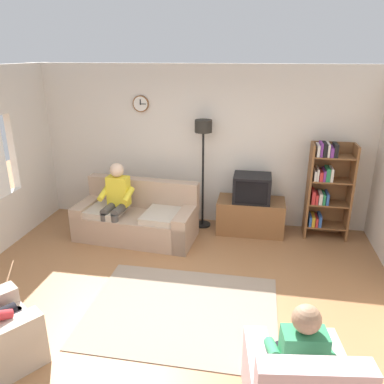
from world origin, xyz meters
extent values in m
plane|color=#9E6B42|center=(0.00, 0.00, 0.00)|extent=(12.00, 12.00, 0.00)
cube|color=silver|center=(0.00, 2.66, 1.35)|extent=(6.20, 0.12, 2.70)
cylinder|color=brown|center=(-1.05, 2.58, 2.05)|extent=(0.28, 0.03, 0.28)
cylinder|color=white|center=(-1.05, 2.56, 2.05)|extent=(0.24, 0.01, 0.24)
cube|color=black|center=(-1.05, 2.56, 2.08)|extent=(0.02, 0.01, 0.09)
cube|color=black|center=(-1.01, 2.56, 2.05)|extent=(0.11, 0.01, 0.01)
cube|color=silver|center=(-2.86, 2.10, 1.40)|extent=(0.12, 1.10, 1.20)
cube|color=tan|center=(-0.94, 1.69, 0.21)|extent=(1.96, 0.99, 0.42)
cube|color=tan|center=(-0.91, 2.05, 0.66)|extent=(1.91, 0.35, 0.48)
cube|color=tan|center=(-0.10, 1.62, 0.28)|extent=(0.29, 0.86, 0.56)
cube|color=tan|center=(-1.77, 1.76, 0.28)|extent=(0.29, 0.86, 0.56)
cube|color=#BCAD99|center=(-0.44, 1.60, 0.47)|extent=(0.65, 0.73, 0.10)
cube|color=#BCAD99|center=(-1.44, 1.68, 0.47)|extent=(0.65, 0.73, 0.10)
cube|color=brown|center=(0.88, 2.25, 0.28)|extent=(1.10, 0.56, 0.57)
cube|color=black|center=(0.88, 2.51, 0.31)|extent=(1.10, 0.04, 0.03)
cube|color=black|center=(0.88, 2.23, 0.79)|extent=(0.60, 0.48, 0.44)
cube|color=black|center=(0.88, 1.98, 0.79)|extent=(0.50, 0.01, 0.36)
cube|color=brown|center=(1.77, 2.30, 0.78)|extent=(0.04, 0.36, 1.55)
cube|color=brown|center=(2.41, 2.30, 0.78)|extent=(0.04, 0.36, 1.55)
cube|color=brown|center=(2.09, 2.47, 0.78)|extent=(0.64, 0.02, 1.55)
cube|color=brown|center=(2.09, 2.30, 0.19)|extent=(0.60, 0.34, 0.02)
cube|color=#2D59A5|center=(1.84, 2.28, 0.29)|extent=(0.04, 0.28, 0.16)
cube|color=gold|center=(1.89, 2.28, 0.29)|extent=(0.05, 0.28, 0.17)
cube|color=red|center=(1.95, 2.28, 0.28)|extent=(0.04, 0.28, 0.15)
cube|color=#2D59A5|center=(2.00, 2.28, 0.30)|extent=(0.05, 0.28, 0.18)
cube|color=brown|center=(2.09, 2.30, 0.58)|extent=(0.60, 0.34, 0.02)
cube|color=red|center=(1.85, 2.28, 0.70)|extent=(0.05, 0.28, 0.21)
cube|color=red|center=(1.91, 2.28, 0.67)|extent=(0.04, 0.28, 0.16)
cube|color=silver|center=(1.96, 2.28, 0.68)|extent=(0.05, 0.28, 0.18)
cube|color=#267F4C|center=(2.01, 2.28, 0.68)|extent=(0.04, 0.28, 0.17)
cube|color=#2D59A5|center=(2.07, 2.28, 0.68)|extent=(0.04, 0.28, 0.18)
cube|color=brown|center=(2.09, 2.30, 0.97)|extent=(0.60, 0.34, 0.02)
cube|color=silver|center=(1.84, 2.28, 1.06)|extent=(0.03, 0.28, 0.16)
cube|color=silver|center=(1.88, 2.28, 1.07)|extent=(0.03, 0.28, 0.19)
cube|color=red|center=(1.93, 2.28, 1.05)|extent=(0.05, 0.28, 0.15)
cube|color=#72338C|center=(1.98, 2.28, 1.07)|extent=(0.03, 0.28, 0.17)
cube|color=#267F4C|center=(2.03, 2.28, 1.08)|extent=(0.06, 0.28, 0.21)
cube|color=silver|center=(2.08, 2.28, 1.08)|extent=(0.04, 0.28, 0.20)
cube|color=brown|center=(2.09, 2.30, 1.36)|extent=(0.60, 0.34, 0.02)
cube|color=silver|center=(1.85, 2.28, 1.45)|extent=(0.04, 0.28, 0.17)
cube|color=#72338C|center=(1.89, 2.28, 1.47)|extent=(0.03, 0.28, 0.20)
cube|color=black|center=(1.94, 2.28, 1.47)|extent=(0.05, 0.28, 0.20)
cube|color=silver|center=(1.99, 2.28, 1.47)|extent=(0.03, 0.28, 0.20)
cube|color=#72338C|center=(2.04, 2.28, 1.44)|extent=(0.05, 0.28, 0.15)
cube|color=black|center=(2.10, 2.28, 1.47)|extent=(0.06, 0.28, 0.20)
cylinder|color=black|center=(0.05, 2.35, 0.01)|extent=(0.28, 0.28, 0.03)
cylinder|color=black|center=(0.05, 2.35, 0.85)|extent=(0.04, 0.04, 1.70)
cylinder|color=black|center=(0.05, 2.35, 1.75)|extent=(0.28, 0.28, 0.20)
cube|color=#BCAD99|center=(-1.24, -1.31, 0.28)|extent=(0.62, 0.77, 0.56)
cube|color=gray|center=(0.18, -0.04, 0.01)|extent=(2.20, 1.70, 0.01)
cube|color=yellow|center=(-1.22, 1.74, 0.78)|extent=(0.36, 0.23, 0.48)
sphere|color=beige|center=(-1.22, 1.73, 1.13)|extent=(0.22, 0.22, 0.22)
cylinder|color=#4C4742|center=(-1.14, 1.54, 0.54)|extent=(0.16, 0.39, 0.13)
cylinder|color=#4C4742|center=(-1.32, 1.56, 0.54)|extent=(0.16, 0.39, 0.13)
cylinder|color=#4C4742|center=(-1.16, 1.35, 0.26)|extent=(0.12, 0.12, 0.52)
cylinder|color=#4C4742|center=(-1.34, 1.37, 0.26)|extent=(0.12, 0.12, 0.52)
cylinder|color=yellow|center=(-1.02, 1.62, 0.76)|extent=(0.12, 0.34, 0.20)
cylinder|color=yellow|center=(-1.44, 1.65, 0.76)|extent=(0.12, 0.34, 0.20)
cylinder|color=black|center=(-1.35, -1.09, 0.42)|extent=(0.32, 0.39, 0.13)
cylinder|color=black|center=(-1.39, -0.83, 0.20)|extent=(0.15, 0.15, 0.40)
cylinder|color=black|center=(-1.24, -0.93, 0.20)|extent=(0.15, 0.15, 0.40)
cube|color=#338C59|center=(1.37, -1.28, 0.66)|extent=(0.36, 0.25, 0.48)
sphere|color=#A37A5B|center=(1.37, -1.27, 1.01)|extent=(0.22, 0.22, 0.22)
cylinder|color=black|center=(1.26, -1.10, 0.42)|extent=(0.18, 0.39, 0.13)
cylinder|color=black|center=(1.44, -1.08, 0.42)|extent=(0.18, 0.39, 0.13)
cylinder|color=black|center=(1.23, -0.92, 0.20)|extent=(0.12, 0.12, 0.40)
cylinder|color=black|center=(1.41, -0.89, 0.20)|extent=(0.12, 0.12, 0.40)
cylinder|color=#338C59|center=(1.15, -1.21, 0.64)|extent=(0.13, 0.34, 0.20)
cylinder|color=#338C59|center=(1.57, -1.15, 0.64)|extent=(0.13, 0.34, 0.20)
camera|label=1|loc=(0.95, -3.70, 2.86)|focal=35.72mm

